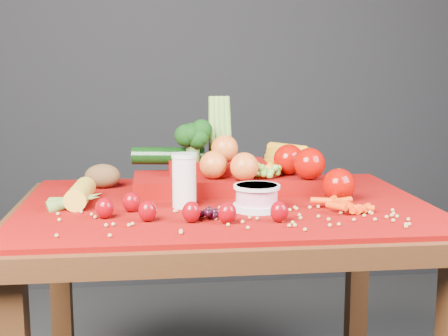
{
  "coord_description": "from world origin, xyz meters",
  "views": [
    {
      "loc": [
        -0.18,
        -1.59,
        1.12
      ],
      "look_at": [
        0.0,
        0.02,
        0.85
      ],
      "focal_mm": 50.0,
      "sensor_mm": 36.0,
      "label": 1
    }
  ],
  "objects": [
    {
      "name": "strawberry_scatter",
      "position": [
        -0.13,
        -0.17,
        0.79
      ],
      "size": [
        0.44,
        0.18,
        0.05
      ],
      "color": "#820008",
      "rests_on": "red_cloth"
    },
    {
      "name": "produce_mound",
      "position": [
        0.06,
        0.15,
        0.82
      ],
      "size": [
        0.59,
        0.37,
        0.27
      ],
      "color": "#7D0504",
      "rests_on": "red_cloth"
    },
    {
      "name": "soybean_scatter",
      "position": [
        0.0,
        -0.2,
        0.77
      ],
      "size": [
        0.84,
        0.24,
        0.01
      ],
      "primitive_type": null,
      "color": "#AD884A",
      "rests_on": "red_cloth"
    },
    {
      "name": "potato",
      "position": [
        -0.33,
        0.23,
        0.8
      ],
      "size": [
        0.1,
        0.08,
        0.07
      ],
      "primitive_type": "ellipsoid",
      "color": "#53341F",
      "rests_on": "red_cloth"
    },
    {
      "name": "milk_glass",
      "position": [
        -0.11,
        -0.04,
        0.84
      ],
      "size": [
        0.06,
        0.06,
        0.14
      ],
      "rotation": [
        0.0,
        0.0,
        -0.33
      ],
      "color": "silver",
      "rests_on": "red_cloth"
    },
    {
      "name": "red_cloth",
      "position": [
        0.0,
        0.0,
        0.76
      ],
      "size": [
        1.05,
        0.75,
        0.01
      ],
      "primitive_type": "cube",
      "color": "#7D0504",
      "rests_on": "table"
    },
    {
      "name": "dark_grape_cluster",
      "position": [
        -0.06,
        -0.17,
        0.78
      ],
      "size": [
        0.06,
        0.05,
        0.03
      ],
      "primitive_type": null,
      "color": "black",
      "rests_on": "red_cloth"
    },
    {
      "name": "yogurt_bowl",
      "position": [
        0.07,
        -0.1,
        0.8
      ],
      "size": [
        0.12,
        0.12,
        0.06
      ],
      "rotation": [
        0.0,
        0.0,
        -0.39
      ],
      "color": "silver",
      "rests_on": "red_cloth"
    },
    {
      "name": "table",
      "position": [
        0.0,
        0.0,
        0.66
      ],
      "size": [
        1.1,
        0.8,
        0.75
      ],
      "color": "#381C0C",
      "rests_on": "ground"
    },
    {
      "name": "green_bean_pile",
      "position": [
        0.31,
        -0.01,
        0.77
      ],
      "size": [
        0.14,
        0.12,
        0.01
      ],
      "primitive_type": null,
      "color": "#1A6216",
      "rests_on": "red_cloth"
    },
    {
      "name": "baby_carrot_pile",
      "position": [
        0.28,
        -0.12,
        0.78
      ],
      "size": [
        0.18,
        0.17,
        0.03
      ],
      "primitive_type": null,
      "color": "#F03908",
      "rests_on": "red_cloth"
    },
    {
      "name": "corn_ear",
      "position": [
        -0.38,
        -0.01,
        0.78
      ],
      "size": [
        0.19,
        0.24,
        0.06
      ],
      "rotation": [
        0.0,
        0.0,
        1.53
      ],
      "color": "gold",
      "rests_on": "red_cloth"
    }
  ]
}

